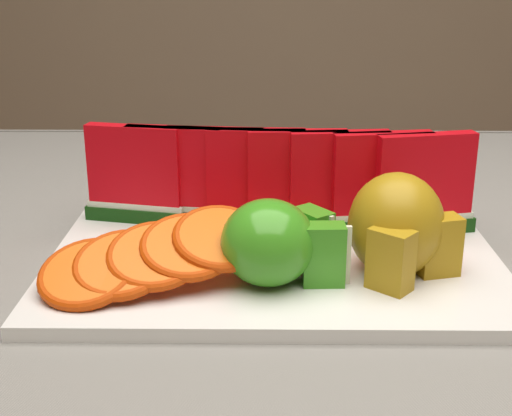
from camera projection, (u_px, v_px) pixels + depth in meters
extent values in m
cube|color=#523922|center=(285.00, 284.00, 0.66)|extent=(1.40, 0.90, 0.03)
cube|color=gray|center=(286.00, 265.00, 0.66)|extent=(1.52, 1.02, 0.01)
cube|color=gray|center=(276.00, 190.00, 1.17)|extent=(1.52, 0.01, 0.20)
cube|color=silver|center=(274.00, 255.00, 0.65)|extent=(0.40, 0.30, 0.01)
ellipsoid|color=#23891D|center=(268.00, 242.00, 0.58)|extent=(0.10, 0.10, 0.07)
cube|color=#23891D|center=(324.00, 255.00, 0.58)|extent=(0.03, 0.02, 0.05)
cube|color=beige|center=(331.00, 255.00, 0.58)|extent=(0.03, 0.01, 0.05)
cube|color=#23891D|center=(312.00, 239.00, 0.61)|extent=(0.04, 0.04, 0.05)
cube|color=beige|center=(319.00, 239.00, 0.61)|extent=(0.02, 0.03, 0.05)
ellipsoid|color=#A06F05|center=(396.00, 225.00, 0.60)|extent=(0.10, 0.10, 0.09)
cube|color=#A06F05|center=(391.00, 261.00, 0.57)|extent=(0.04, 0.04, 0.05)
cube|color=#A06F05|center=(439.00, 247.00, 0.59)|extent=(0.04, 0.03, 0.05)
cylinder|color=silver|center=(335.00, 178.00, 0.88)|extent=(0.21, 0.21, 0.01)
cube|color=silver|center=(200.00, 170.00, 0.92)|extent=(0.02, 0.17, 0.00)
cube|color=silver|center=(202.00, 153.00, 1.01)|extent=(0.00, 0.04, 0.00)
cube|color=silver|center=(205.00, 153.00, 1.01)|extent=(0.00, 0.04, 0.00)
cube|color=silver|center=(209.00, 153.00, 1.01)|extent=(0.00, 0.04, 0.00)
cube|color=#0C3E13|center=(137.00, 214.00, 0.72)|extent=(0.11, 0.04, 0.01)
cube|color=silver|center=(137.00, 205.00, 0.72)|extent=(0.10, 0.04, 0.01)
cube|color=#B50C33|center=(134.00, 165.00, 0.70)|extent=(0.10, 0.04, 0.08)
cube|color=#0C3E13|center=(176.00, 216.00, 0.72)|extent=(0.11, 0.04, 0.01)
cube|color=silver|center=(176.00, 206.00, 0.71)|extent=(0.10, 0.03, 0.01)
cube|color=#B50C33|center=(174.00, 166.00, 0.70)|extent=(0.10, 0.03, 0.08)
cube|color=#0C3E13|center=(216.00, 217.00, 0.71)|extent=(0.11, 0.03, 0.01)
cube|color=silver|center=(216.00, 208.00, 0.71)|extent=(0.10, 0.03, 0.01)
cube|color=#B50C33|center=(215.00, 167.00, 0.69)|extent=(0.10, 0.02, 0.08)
cube|color=#0C3E13|center=(256.00, 219.00, 0.71)|extent=(0.11, 0.02, 0.01)
cube|color=silver|center=(256.00, 209.00, 0.70)|extent=(0.10, 0.02, 0.01)
cube|color=#B50C33|center=(256.00, 169.00, 0.69)|extent=(0.10, 0.02, 0.08)
cube|color=#0C3E13|center=(296.00, 221.00, 0.70)|extent=(0.11, 0.02, 0.01)
cube|color=silver|center=(296.00, 211.00, 0.70)|extent=(0.10, 0.02, 0.01)
cube|color=#B50C33|center=(297.00, 170.00, 0.68)|extent=(0.10, 0.02, 0.08)
cube|color=#0C3E13|center=(337.00, 222.00, 0.70)|extent=(0.11, 0.03, 0.01)
cube|color=silver|center=(337.00, 213.00, 0.69)|extent=(0.10, 0.03, 0.01)
cube|color=#B50C33|center=(339.00, 171.00, 0.68)|extent=(0.10, 0.02, 0.08)
cube|color=#0C3E13|center=(379.00, 224.00, 0.69)|extent=(0.11, 0.04, 0.01)
cube|color=silver|center=(379.00, 214.00, 0.69)|extent=(0.10, 0.03, 0.01)
cube|color=#B50C33|center=(382.00, 173.00, 0.68)|extent=(0.10, 0.03, 0.08)
cube|color=#0C3E13|center=(421.00, 226.00, 0.69)|extent=(0.11, 0.04, 0.01)
cube|color=silver|center=(421.00, 216.00, 0.69)|extent=(0.10, 0.04, 0.01)
cube|color=#B50C33|center=(425.00, 174.00, 0.67)|extent=(0.10, 0.04, 0.08)
cylinder|color=orange|center=(88.00, 273.00, 0.56)|extent=(0.08, 0.08, 0.03)
torus|color=#DD4600|center=(88.00, 273.00, 0.56)|extent=(0.10, 0.09, 0.04)
cylinder|color=orange|center=(122.00, 264.00, 0.57)|extent=(0.08, 0.08, 0.03)
torus|color=#DD4600|center=(122.00, 264.00, 0.57)|extent=(0.09, 0.09, 0.04)
cylinder|color=orange|center=(155.00, 255.00, 0.58)|extent=(0.07, 0.07, 0.03)
torus|color=#DD4600|center=(155.00, 255.00, 0.58)|extent=(0.08, 0.08, 0.04)
cylinder|color=orange|center=(188.00, 246.00, 0.58)|extent=(0.08, 0.08, 0.03)
torus|color=#DD4600|center=(188.00, 246.00, 0.58)|extent=(0.09, 0.09, 0.04)
cylinder|color=orange|center=(221.00, 238.00, 0.59)|extent=(0.09, 0.09, 0.03)
torus|color=#DD4600|center=(221.00, 238.00, 0.59)|extent=(0.10, 0.10, 0.04)
cylinder|color=orange|center=(165.00, 189.00, 0.77)|extent=(0.08, 0.08, 0.03)
torus|color=#DD4600|center=(165.00, 189.00, 0.77)|extent=(0.09, 0.09, 0.03)
cylinder|color=orange|center=(209.00, 187.00, 0.77)|extent=(0.09, 0.09, 0.03)
torus|color=#DD4600|center=(209.00, 187.00, 0.77)|extent=(0.10, 0.10, 0.03)
cylinder|color=orange|center=(253.00, 184.00, 0.77)|extent=(0.09, 0.09, 0.03)
torus|color=#DD4600|center=(253.00, 184.00, 0.77)|extent=(0.10, 0.10, 0.03)
cylinder|color=orange|center=(297.00, 182.00, 0.77)|extent=(0.10, 0.10, 0.03)
torus|color=#DD4600|center=(297.00, 182.00, 0.77)|extent=(0.11, 0.11, 0.03)
cylinder|color=orange|center=(342.00, 179.00, 0.77)|extent=(0.10, 0.10, 0.03)
torus|color=#DD4600|center=(342.00, 179.00, 0.77)|extent=(0.11, 0.11, 0.03)
ellipsoid|color=orange|center=(175.00, 238.00, 0.64)|extent=(0.04, 0.05, 0.03)
ellipsoid|color=orange|center=(201.00, 227.00, 0.67)|extent=(0.03, 0.04, 0.03)
ellipsoid|color=orange|center=(228.00, 231.00, 0.66)|extent=(0.04, 0.04, 0.03)
ellipsoid|color=orange|center=(249.00, 242.00, 0.64)|extent=(0.04, 0.04, 0.03)
ellipsoid|color=orange|center=(282.00, 242.00, 0.64)|extent=(0.04, 0.05, 0.03)
ellipsoid|color=orange|center=(314.00, 228.00, 0.67)|extent=(0.03, 0.04, 0.03)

